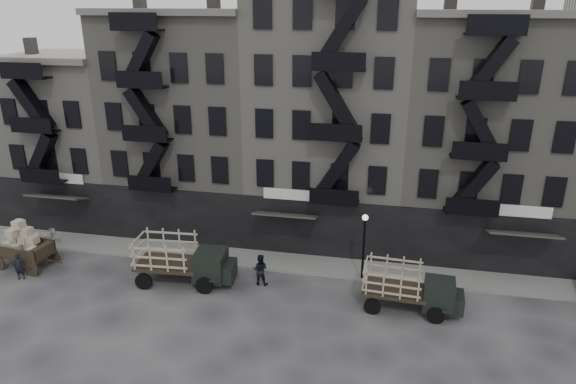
% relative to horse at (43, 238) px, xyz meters
% --- Properties ---
extents(ground, '(140.00, 140.00, 0.00)m').
position_rel_horse_xyz_m(ground, '(18.50, -2.60, -0.74)').
color(ground, '#38383A').
rests_on(ground, ground).
extents(sidewalk, '(55.00, 2.50, 0.15)m').
position_rel_horse_xyz_m(sidewalk, '(18.50, 1.15, -0.66)').
color(sidewalk, slate).
rests_on(sidewalk, ground).
extents(building_west, '(10.00, 11.35, 13.20)m').
position_rel_horse_xyz_m(building_west, '(-1.50, 7.23, 5.26)').
color(building_west, gray).
rests_on(building_west, ground).
extents(building_midwest, '(10.00, 11.35, 16.20)m').
position_rel_horse_xyz_m(building_midwest, '(8.50, 7.23, 6.76)').
color(building_midwest, slate).
rests_on(building_midwest, ground).
extents(building_center, '(10.00, 11.35, 18.20)m').
position_rel_horse_xyz_m(building_center, '(18.50, 7.22, 7.76)').
color(building_center, gray).
rests_on(building_center, ground).
extents(building_mideast, '(10.00, 11.35, 16.20)m').
position_rel_horse_xyz_m(building_mideast, '(28.50, 7.23, 6.76)').
color(building_mideast, slate).
rests_on(building_mideast, ground).
extents(lamp_post, '(0.36, 0.36, 4.28)m').
position_rel_horse_xyz_m(lamp_post, '(21.50, 0.00, 2.04)').
color(lamp_post, black).
rests_on(lamp_post, ground).
extents(horse, '(1.92, 1.44, 1.48)m').
position_rel_horse_xyz_m(horse, '(0.00, 0.00, 0.00)').
color(horse, beige).
rests_on(horse, ground).
extents(wagon, '(3.82, 2.37, 3.05)m').
position_rel_horse_xyz_m(wagon, '(0.40, -2.50, 1.00)').
color(wagon, black).
rests_on(wagon, ground).
extents(stake_truck_west, '(5.96, 2.76, 2.92)m').
position_rel_horse_xyz_m(stake_truck_west, '(11.03, -2.33, 0.93)').
color(stake_truck_west, black).
rests_on(stake_truck_west, ground).
extents(stake_truck_east, '(5.38, 2.48, 2.64)m').
position_rel_horse_xyz_m(stake_truck_east, '(24.18, -2.61, 0.77)').
color(stake_truck_east, black).
rests_on(stake_truck_east, ground).
extents(pedestrian_west, '(0.71, 0.58, 1.69)m').
position_rel_horse_xyz_m(pedestrian_west, '(1.25, -3.97, 0.11)').
color(pedestrian_west, black).
rests_on(pedestrian_west, ground).
extents(pedestrian_mid, '(0.94, 0.73, 1.93)m').
position_rel_horse_xyz_m(pedestrian_mid, '(15.61, -1.68, 0.23)').
color(pedestrian_mid, black).
rests_on(pedestrian_mid, ground).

